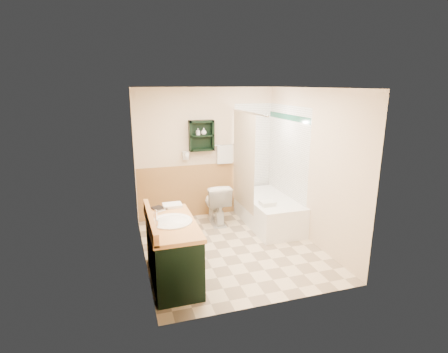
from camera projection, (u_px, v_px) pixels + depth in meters
The scene contains 25 objects.
floor at pixel (231, 247), 5.41m from camera, with size 3.00×3.00×0.00m, color beige.
back_wall at pixel (206, 153), 6.50m from camera, with size 2.60×0.04×2.40m, color beige.
left_wall at pixel (139, 180), 4.72m from camera, with size 0.04×3.00×2.40m, color beige.
right_wall at pixel (311, 166), 5.48m from camera, with size 0.04×3.00×2.40m, color beige.
ceiling at pixel (232, 86), 4.78m from camera, with size 2.60×3.00×0.04m, color white.
wainscot_left at pixel (145, 227), 4.91m from camera, with size 2.98×2.98×1.00m, color tan, non-canonical shape.
wainscot_back at pixel (207, 190), 6.65m from camera, with size 2.58×2.58×1.00m, color tan, non-canonical shape.
mirror_frame at pixel (145, 167), 4.15m from camera, with size 1.30×1.30×1.00m, color brown, non-canonical shape.
mirror_glass at pixel (145, 167), 4.15m from camera, with size 1.20×1.20×0.90m, color white, non-canonical shape.
tile_right at pixel (286, 165), 6.20m from camera, with size 1.50×1.50×2.10m, color white, non-canonical shape.
tile_back at pixel (257, 158), 6.79m from camera, with size 0.95×0.95×2.10m, color white, non-canonical shape.
tile_accent at pixel (288, 117), 5.97m from camera, with size 1.50×1.50×0.10m, color #164D39, non-canonical shape.
wall_shelf at pixel (202, 136), 6.27m from camera, with size 0.45×0.15×0.55m, color black.
hair_dryer at pixel (185, 155), 6.30m from camera, with size 0.10×0.24×0.18m, color silver, non-canonical shape.
towel_bar at pixel (225, 145), 6.50m from camera, with size 0.40×0.06×0.40m, color white, non-canonical shape.
curtain_rod at pixel (248, 112), 5.74m from camera, with size 0.03×0.03×1.60m, color silver.
shower_curtain at pixel (243, 161), 6.12m from camera, with size 1.05×1.05×1.70m, color #C4B094, non-canonical shape.
vanity at pixel (173, 251), 4.44m from camera, with size 0.59×1.25×0.79m, color black.
bathtub at pixel (269, 211), 6.21m from camera, with size 0.77×1.50×0.51m, color white.
toilet at pixel (216, 203), 6.30m from camera, with size 0.42×0.75×0.73m, color white.
counter_towel at pixel (172, 205), 4.87m from camera, with size 0.26×0.20×0.04m, color white.
vanity_book at pixel (153, 203), 4.69m from camera, with size 0.16×0.02×0.21m, color black.
tub_towel at pixel (267, 203), 5.75m from camera, with size 0.24×0.20×0.07m, color white.
soap_bottle_a at pixel (198, 133), 6.24m from camera, with size 0.05×0.12×0.06m, color white.
soap_bottle_b at pixel (204, 132), 6.27m from camera, with size 0.09×0.12×0.09m, color white.
Camera 1 is at (-1.57, -4.68, 2.46)m, focal length 28.00 mm.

